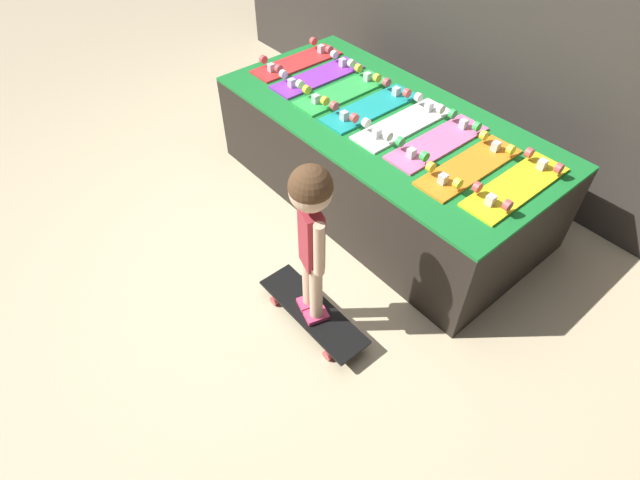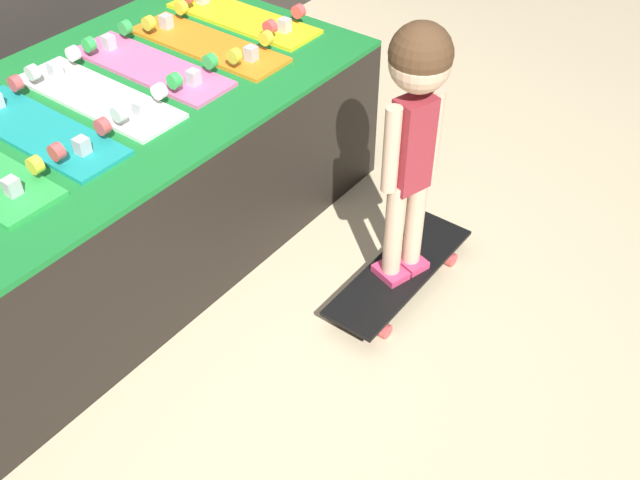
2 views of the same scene
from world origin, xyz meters
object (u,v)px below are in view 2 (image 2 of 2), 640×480
(skateboard_pink_on_rack, at_px, (150,65))
(skateboard_teal_on_rack, at_px, (39,128))
(skateboard_yellow_on_rack, at_px, (242,16))
(skateboard_on_floor, at_px, (400,273))
(skateboard_orange_on_rack, at_px, (208,42))
(child, at_px, (415,111))
(skateboard_white_on_rack, at_px, (97,94))

(skateboard_pink_on_rack, bearing_deg, skateboard_teal_on_rack, -176.96)
(skateboard_yellow_on_rack, bearing_deg, skateboard_on_floor, -109.74)
(skateboard_orange_on_rack, bearing_deg, skateboard_pink_on_rack, 170.53)
(skateboard_orange_on_rack, bearing_deg, child, -96.77)
(skateboard_teal_on_rack, bearing_deg, skateboard_orange_on_rack, -1.16)
(skateboard_teal_on_rack, xyz_separation_m, skateboard_orange_on_rack, (0.76, -0.02, 0.00))
(skateboard_white_on_rack, bearing_deg, skateboard_yellow_on_rack, 1.32)
(skateboard_pink_on_rack, distance_m, child, 1.03)
(skateboard_teal_on_rack, height_order, skateboard_orange_on_rack, same)
(skateboard_pink_on_rack, bearing_deg, child, -82.38)
(skateboard_yellow_on_rack, bearing_deg, skateboard_pink_on_rack, -179.20)
(skateboard_teal_on_rack, relative_size, skateboard_yellow_on_rack, 1.00)
(child, bearing_deg, skateboard_pink_on_rack, 113.91)
(skateboard_white_on_rack, relative_size, skateboard_pink_on_rack, 1.00)
(skateboard_yellow_on_rack, distance_m, skateboard_on_floor, 1.22)
(skateboard_orange_on_rack, distance_m, child, 0.99)
(skateboard_teal_on_rack, height_order, skateboard_pink_on_rack, same)
(skateboard_yellow_on_rack, bearing_deg, child, -109.74)
(skateboard_yellow_on_rack, relative_size, child, 0.71)
(skateboard_teal_on_rack, bearing_deg, skateboard_pink_on_rack, 3.04)
(skateboard_teal_on_rack, height_order, skateboard_yellow_on_rack, same)
(skateboard_white_on_rack, bearing_deg, skateboard_orange_on_rack, -3.60)
(skateboard_white_on_rack, bearing_deg, child, -68.92)
(skateboard_orange_on_rack, xyz_separation_m, skateboard_on_floor, (-0.12, -0.97, -0.55))
(skateboard_yellow_on_rack, relative_size, skateboard_on_floor, 0.98)
(skateboard_white_on_rack, bearing_deg, skateboard_pink_on_rack, 2.36)
(child, bearing_deg, skateboard_orange_on_rack, 99.52)
(skateboard_white_on_rack, xyz_separation_m, child, (0.39, -1.01, 0.12))
(skateboard_pink_on_rack, distance_m, skateboard_yellow_on_rack, 0.50)
(skateboard_orange_on_rack, height_order, child, child)
(skateboard_white_on_rack, relative_size, skateboard_yellow_on_rack, 1.00)
(skateboard_on_floor, relative_size, child, 0.73)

